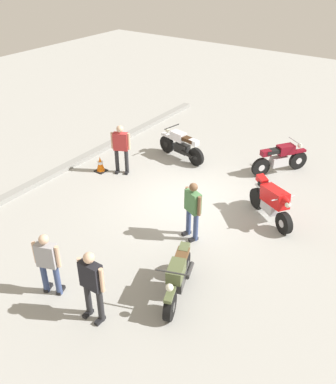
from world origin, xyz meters
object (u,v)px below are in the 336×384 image
object	(u,v)px
motorcycle_red_sportbike	(272,201)
person_in_red_shirt	(121,146)
motorcycle_silver_cruiser	(181,145)
person_in_black_shirt	(92,282)
person_in_green_shirt	(193,207)
traffic_cone	(100,164)
motorcycle_maroon_cruiser	(280,158)
motorcycle_olive_vintage	(178,277)
person_in_gray_shirt	(48,261)

from	to	relation	value
motorcycle_red_sportbike	person_in_red_shirt	distance (m)	5.22
motorcycle_silver_cruiser	person_in_black_shirt	size ratio (longest dim) A/B	1.23
motorcycle_silver_cruiser	person_in_red_shirt	size ratio (longest dim) A/B	1.24
person_in_green_shirt	traffic_cone	xyz separation A→B (m)	(1.34, 4.48, -0.66)
motorcycle_maroon_cruiser	motorcycle_silver_cruiser	xyz separation A→B (m)	(-1.02, 3.25, 0.00)
motorcycle_olive_vintage	motorcycle_red_sportbike	bearing A→B (deg)	152.55
motorcycle_maroon_cruiser	person_in_red_shirt	distance (m)	5.28
person_in_red_shirt	traffic_cone	size ratio (longest dim) A/B	3.16
motorcycle_red_sportbike	person_in_green_shirt	world-z (taller)	person_in_green_shirt
motorcycle_red_sportbike	person_in_red_shirt	world-z (taller)	person_in_red_shirt
person_in_black_shirt	person_in_green_shirt	xyz separation A→B (m)	(3.48, -0.17, -0.05)
person_in_black_shirt	person_in_red_shirt	size ratio (longest dim) A/B	1.01
person_in_red_shirt	traffic_cone	world-z (taller)	person_in_red_shirt
person_in_gray_shirt	motorcycle_maroon_cruiser	bearing A→B (deg)	-32.99
person_in_green_shirt	motorcycle_maroon_cruiser	bearing A→B (deg)	-163.11
motorcycle_olive_vintage	person_in_green_shirt	xyz separation A→B (m)	(1.96, 0.87, 0.43)
motorcycle_silver_cruiser	traffic_cone	bearing A→B (deg)	65.38
person_in_black_shirt	person_in_gray_shirt	xyz separation A→B (m)	(-0.02, 1.27, -0.08)
person_in_red_shirt	motorcycle_silver_cruiser	bearing A→B (deg)	125.71
motorcycle_silver_cruiser	person_in_gray_shirt	xyz separation A→B (m)	(-7.20, -1.34, 0.37)
person_in_green_shirt	person_in_gray_shirt	size ratio (longest dim) A/B	1.03
person_in_green_shirt	motorcycle_red_sportbike	bearing A→B (deg)	167.64
motorcycle_silver_cruiser	person_in_red_shirt	xyz separation A→B (m)	(-1.99, 1.06, 0.43)
person_in_red_shirt	person_in_gray_shirt	bearing A→B (deg)	-1.59
person_in_black_shirt	person_in_gray_shirt	distance (m)	1.27
motorcycle_olive_vintage	person_in_red_shirt	size ratio (longest dim) A/B	1.12
motorcycle_maroon_cruiser	person_in_red_shirt	world-z (taller)	person_in_red_shirt
person_in_green_shirt	person_in_red_shirt	world-z (taller)	person_in_red_shirt
motorcycle_olive_vintage	traffic_cone	bearing A→B (deg)	-141.85
motorcycle_olive_vintage	person_in_gray_shirt	world-z (taller)	person_in_gray_shirt
person_in_black_shirt	person_in_red_shirt	distance (m)	6.35
motorcycle_red_sportbike	traffic_cone	distance (m)	5.89
person_in_black_shirt	person_in_green_shirt	bearing A→B (deg)	175.79
motorcycle_silver_cruiser	person_in_green_shirt	xyz separation A→B (m)	(-3.70, -2.78, 0.40)
motorcycle_maroon_cruiser	person_in_gray_shirt	xyz separation A→B (m)	(-8.22, 1.92, 0.37)
person_in_black_shirt	traffic_cone	size ratio (longest dim) A/B	3.19
motorcycle_silver_cruiser	motorcycle_olive_vintage	bearing A→B (deg)	134.06
person_in_red_shirt	traffic_cone	bearing A→B (deg)	-86.89
motorcycle_red_sportbike	person_in_gray_shirt	distance (m)	6.13
motorcycle_red_sportbike	traffic_cone	size ratio (longest dim) A/B	3.21
motorcycle_olive_vintage	person_in_black_shirt	bearing A→B (deg)	-54.50
person_in_gray_shirt	motorcycle_silver_cruiser	bearing A→B (deg)	-9.33
person_in_gray_shirt	motorcycle_olive_vintage	bearing A→B (deg)	-76.03
motorcycle_red_sportbike	motorcycle_silver_cruiser	size ratio (longest dim) A/B	0.82
motorcycle_olive_vintage	traffic_cone	world-z (taller)	motorcycle_olive_vintage
person_in_green_shirt	person_in_red_shirt	distance (m)	4.20
motorcycle_maroon_cruiser	person_in_black_shirt	world-z (taller)	person_in_black_shirt
motorcycle_maroon_cruiser	person_in_black_shirt	bearing A→B (deg)	-150.11
motorcycle_olive_vintage	traffic_cone	distance (m)	6.29
motorcycle_red_sportbike	motorcycle_silver_cruiser	bearing A→B (deg)	-167.66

